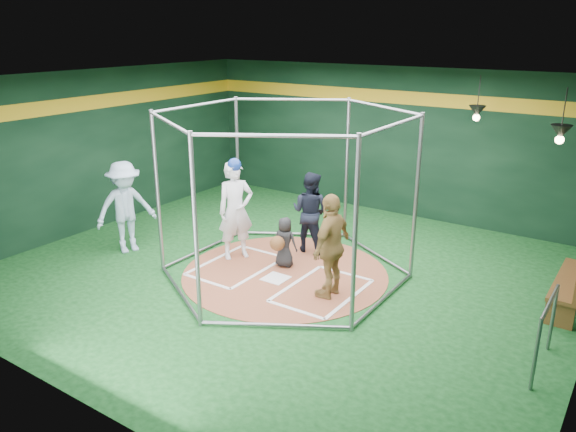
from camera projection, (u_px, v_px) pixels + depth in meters
The scene contains 14 objects.
room_shell at pixel (285, 182), 9.86m from camera, with size 10.10×9.10×3.53m.
clay_disc at pixel (285, 273), 10.41m from camera, with size 3.80×3.80×0.01m, color #995237.
home_plate at pixel (276, 278), 10.17m from camera, with size 0.43×0.43×0.01m, color white.
batter_box_left at pixel (237, 266), 10.72m from camera, with size 1.17×1.77×0.01m.
batter_box_right at pixel (322, 290), 9.71m from camera, with size 1.17×1.77×0.01m.
batting_cage at pixel (285, 196), 9.93m from camera, with size 4.05×4.67×3.00m.
pendant_lamp_near at pixel (477, 111), 11.20m from camera, with size 0.34×0.34×0.90m.
pendant_lamp_far at pixel (561, 132), 8.99m from camera, with size 0.34×0.34×0.90m.
batter_figure at pixel (236, 209), 10.83m from camera, with size 0.77×0.84×2.00m.
visitor_leopard at pixel (331, 246), 9.28m from camera, with size 1.05×0.44×1.79m, color tan.
catcher_figure at pixel (284, 242), 10.55m from camera, with size 0.51×0.58×0.97m.
umpire at pixel (310, 212), 11.22m from camera, with size 0.80×0.62×1.64m, color black.
bystander_blue at pixel (125, 207), 11.19m from camera, with size 1.20×0.69×1.86m, color #A3BDD8.
steel_railing at pixel (547, 323), 7.31m from camera, with size 0.05×1.17×1.01m.
Camera 1 is at (5.37, -7.87, 4.35)m, focal length 35.00 mm.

